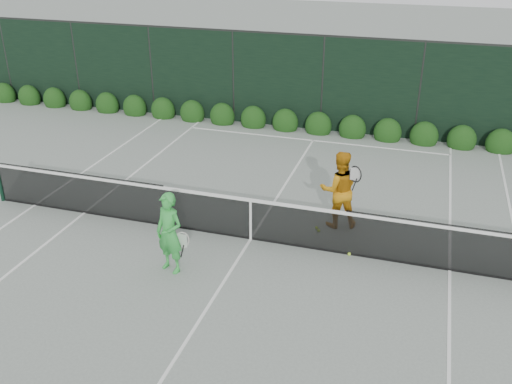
% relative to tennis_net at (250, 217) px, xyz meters
% --- Properties ---
extents(ground, '(80.00, 80.00, 0.00)m').
position_rel_tennis_net_xyz_m(ground, '(0.02, 0.00, -0.53)').
color(ground, gray).
rests_on(ground, ground).
extents(tennis_net, '(12.90, 0.10, 1.07)m').
position_rel_tennis_net_xyz_m(tennis_net, '(0.00, 0.00, 0.00)').
color(tennis_net, '#103222').
rests_on(tennis_net, ground).
extents(player_woman, '(0.69, 0.56, 1.65)m').
position_rel_tennis_net_xyz_m(player_woman, '(-1.10, -1.58, 0.29)').
color(player_woman, green).
rests_on(player_woman, ground).
extents(player_man, '(1.04, 0.92, 1.78)m').
position_rel_tennis_net_xyz_m(player_man, '(1.69, 1.19, 0.36)').
color(player_man, orange).
rests_on(player_man, ground).
extents(court_lines, '(11.03, 23.83, 0.01)m').
position_rel_tennis_net_xyz_m(court_lines, '(0.02, 0.00, -0.53)').
color(court_lines, white).
rests_on(court_lines, ground).
extents(windscreen_fence, '(32.00, 21.07, 3.06)m').
position_rel_tennis_net_xyz_m(windscreen_fence, '(0.02, -2.71, 0.98)').
color(windscreen_fence, black).
rests_on(windscreen_fence, ground).
extents(hedge_row, '(31.66, 0.65, 0.94)m').
position_rel_tennis_net_xyz_m(hedge_row, '(0.02, 7.15, -0.30)').
color(hedge_row, '#13340E').
rests_on(hedge_row, ground).
extents(tennis_balls, '(0.94, 0.96, 0.07)m').
position_rel_tennis_net_xyz_m(tennis_balls, '(1.60, 0.53, -0.50)').
color(tennis_balls, '#BCF035').
rests_on(tennis_balls, ground).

